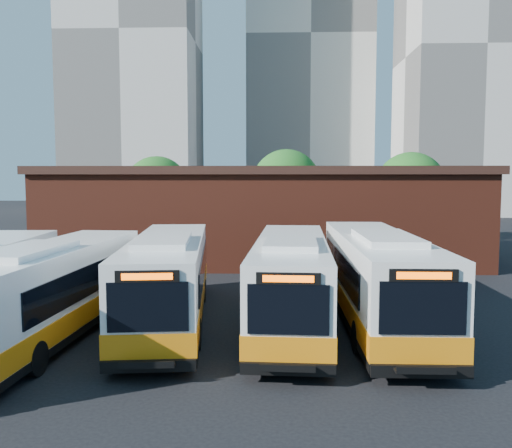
{
  "coord_description": "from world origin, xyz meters",
  "views": [
    {
      "loc": [
        0.81,
        -17.81,
        5.78
      ],
      "look_at": [
        0.0,
        6.7,
        3.62
      ],
      "focal_mm": 38.0,
      "sensor_mm": 36.0,
      "label": 1
    }
  ],
  "objects_px": {
    "bus_mideast": "(291,284)",
    "bus_east": "(377,282)",
    "bus_midwest": "(168,282)",
    "bus_west": "(50,295)",
    "transit_worker": "(329,338)"
  },
  "relations": [
    {
      "from": "bus_midwest",
      "to": "bus_east",
      "type": "height_order",
      "value": "bus_east"
    },
    {
      "from": "bus_midwest",
      "to": "transit_worker",
      "type": "relative_size",
      "value": 6.83
    },
    {
      "from": "bus_midwest",
      "to": "bus_west",
      "type": "bearing_deg",
      "value": -153.35
    },
    {
      "from": "bus_west",
      "to": "bus_midwest",
      "type": "distance_m",
      "value": 4.46
    },
    {
      "from": "bus_mideast",
      "to": "bus_midwest",
      "type": "bearing_deg",
      "value": -178.88
    },
    {
      "from": "bus_midwest",
      "to": "bus_mideast",
      "type": "bearing_deg",
      "value": -7.43
    },
    {
      "from": "bus_mideast",
      "to": "bus_east",
      "type": "relative_size",
      "value": 0.96
    },
    {
      "from": "bus_west",
      "to": "bus_east",
      "type": "height_order",
      "value": "bus_east"
    },
    {
      "from": "bus_mideast",
      "to": "bus_east",
      "type": "xyz_separation_m",
      "value": [
        3.37,
        0.18,
        0.07
      ]
    },
    {
      "from": "bus_west",
      "to": "transit_worker",
      "type": "bearing_deg",
      "value": -13.03
    },
    {
      "from": "bus_mideast",
      "to": "bus_east",
      "type": "distance_m",
      "value": 3.37
    },
    {
      "from": "transit_worker",
      "to": "bus_west",
      "type": "bearing_deg",
      "value": 85.56
    },
    {
      "from": "bus_west",
      "to": "bus_mideast",
      "type": "relative_size",
      "value": 0.99
    },
    {
      "from": "transit_worker",
      "to": "bus_mideast",
      "type": "bearing_deg",
      "value": 22.45
    },
    {
      "from": "bus_midwest",
      "to": "bus_mideast",
      "type": "distance_m",
      "value": 4.85
    }
  ]
}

